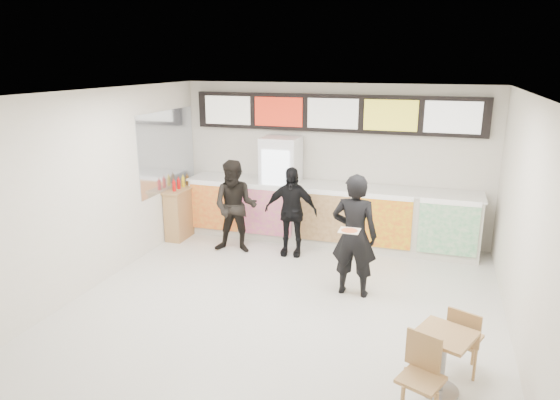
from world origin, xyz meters
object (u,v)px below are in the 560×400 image
at_px(service_counter, 327,214).
at_px(cafe_table, 443,352).
at_px(customer_main, 354,236).
at_px(customer_left, 235,207).
at_px(drinks_fridge, 281,188).
at_px(condiment_ledge, 182,212).
at_px(customer_mid, 291,211).

relative_size(service_counter, cafe_table, 3.86).
relative_size(customer_main, cafe_table, 1.28).
height_order(customer_left, cafe_table, customer_left).
xyz_separation_m(drinks_fridge, customer_left, (-0.55, -0.99, -0.15)).
bearing_deg(drinks_fridge, condiment_ledge, -163.43).
bearing_deg(customer_left, customer_main, -32.74).
xyz_separation_m(customer_mid, cafe_table, (2.63, -3.28, -0.33)).
bearing_deg(customer_left, condiment_ledge, 154.23).
bearing_deg(customer_main, condiment_ledge, -20.00).
bearing_deg(drinks_fridge, service_counter, -0.99).
distance_m(customer_mid, cafe_table, 4.22).
distance_m(drinks_fridge, customer_main, 2.74).
xyz_separation_m(service_counter, condiment_ledge, (-2.82, -0.54, -0.07)).
relative_size(customer_mid, condiment_ledge, 1.37).
height_order(service_counter, drinks_fridge, drinks_fridge).
bearing_deg(service_counter, drinks_fridge, 179.01).
bearing_deg(drinks_fridge, customer_main, -49.04).
bearing_deg(service_counter, customer_mid, -121.39).
height_order(customer_left, condiment_ledge, customer_left).
height_order(customer_mid, cafe_table, customer_mid).
xyz_separation_m(customer_left, customer_mid, (0.99, 0.18, -0.04)).
distance_m(customer_left, customer_mid, 1.01).
distance_m(customer_left, cafe_table, 4.79).
distance_m(drinks_fridge, customer_mid, 0.95).
distance_m(drinks_fridge, condiment_ledge, 2.03).
bearing_deg(customer_main, customer_left, -22.46).
bearing_deg(cafe_table, customer_left, 162.17).
height_order(customer_main, cafe_table, customer_main).
relative_size(cafe_table, condiment_ledge, 1.22).
distance_m(drinks_fridge, cafe_table, 5.15).
bearing_deg(customer_main, service_counter, -65.03).
height_order(customer_mid, condiment_ledge, customer_mid).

